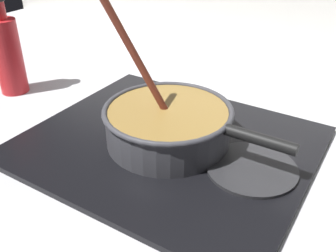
{
  "coord_description": "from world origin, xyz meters",
  "views": [
    {
      "loc": [
        0.34,
        -0.41,
        0.44
      ],
      "look_at": [
        -0.01,
        0.15,
        0.05
      ],
      "focal_mm": 41.04,
      "sensor_mm": 36.0,
      "label": 1
    }
  ],
  "objects": [
    {
      "name": "hob_plate",
      "position": [
        -0.01,
        0.15,
        0.01
      ],
      "size": [
        0.56,
        0.48,
        0.01
      ],
      "primitive_type": "cube",
      "color": "black",
      "rests_on": "ground"
    },
    {
      "name": "sauce_bottle",
      "position": [
        -0.49,
        0.16,
        0.1
      ],
      "size": [
        0.07,
        0.07,
        0.25
      ],
      "color": "red",
      "rests_on": "ground"
    },
    {
      "name": "burner_ring",
      "position": [
        -0.01,
        0.15,
        0.02
      ],
      "size": [
        0.18,
        0.18,
        0.01
      ],
      "primitive_type": "torus",
      "color": "#592D0C",
      "rests_on": "hob_plate"
    },
    {
      "name": "cooking_pan",
      "position": [
        -0.01,
        0.15,
        0.05
      ],
      "size": [
        0.38,
        0.26,
        0.32
      ],
      "color": "#38383D",
      "rests_on": "hob_plate"
    },
    {
      "name": "spare_burner",
      "position": [
        0.17,
        0.15,
        0.01
      ],
      "size": [
        0.17,
        0.17,
        0.01
      ],
      "primitive_type": "cylinder",
      "color": "#262628",
      "rests_on": "hob_plate"
    },
    {
      "name": "ground",
      "position": [
        0.0,
        0.0,
        -0.02
      ],
      "size": [
        2.4,
        1.6,
        0.04
      ],
      "primitive_type": "cube",
      "color": "#B7B7BC"
    }
  ]
}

